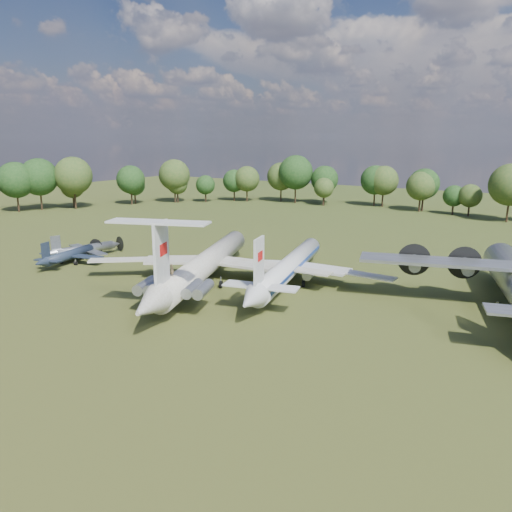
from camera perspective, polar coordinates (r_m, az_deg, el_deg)
The scene contains 6 objects.
ground at distance 77.49m, azimuth -5.06°, elevation -2.27°, with size 300.00×300.00×0.00m, color #203F15.
il62_airliner at distance 73.05m, azimuth -5.74°, elevation -1.36°, with size 36.58×47.56×4.66m, color silver, non-canonical shape.
tu104_jet at distance 72.66m, azimuth 3.81°, elevation -1.66°, with size 30.26×40.35×4.04m, color beige, non-canonical shape.
small_prop_west at distance 89.75m, azimuth -20.57°, elevation -0.12°, with size 11.88×16.20×2.38m, color black, non-canonical shape.
small_prop_northwest at distance 93.66m, azimuth -18.98°, elevation 0.52°, with size 11.52×15.70×2.30m, color #A9ACB1, non-canonical shape.
person_on_il62 at distance 60.39m, azimuth -9.59°, elevation -1.60°, with size 0.57×0.37×1.55m, color olive.
Camera 1 is at (46.19, -58.59, 20.93)m, focal length 35.00 mm.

